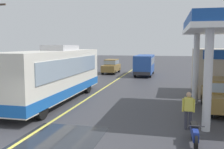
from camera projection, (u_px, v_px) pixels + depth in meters
ground at (119, 78)px, 28.26m from camera, size 120.00×120.00×0.00m
lane_divider_stripe at (108, 85)px, 23.43m from camera, size 0.16×50.00×0.01m
wet_puddle_patch at (48, 149)px, 9.08m from camera, size 3.21×5.55×0.01m
coach_bus_main at (55, 75)px, 16.49m from camera, size 2.60×11.04×3.69m
car_at_pump at (221, 93)px, 14.21m from camera, size 1.70×4.20×1.82m
minibus_opposing_lane at (144, 63)px, 30.85m from camera, size 2.04×6.13×2.44m
motorcycle_parked_forecourt at (194, 133)px, 9.40m from camera, size 0.55×1.80×0.92m
pedestrian_near_pump at (188, 108)px, 11.11m from camera, size 0.55×0.22×1.66m
car_trailing_behind_bus at (111, 66)px, 33.08m from camera, size 1.70×4.20×1.82m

